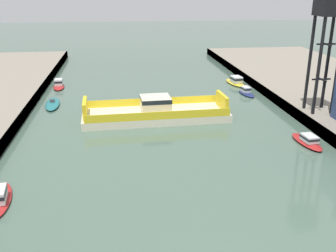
% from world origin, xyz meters
% --- Properties ---
extents(chain_ferry, '(21.19, 7.91, 3.37)m').
position_xyz_m(chain_ferry, '(-0.70, 34.64, 1.04)').
color(chain_ferry, beige).
rests_on(chain_ferry, ground).
extents(moored_boat_near_left, '(2.40, 5.74, 1.60)m').
position_xyz_m(moored_boat_near_left, '(-17.21, 55.37, 0.61)').
color(moored_boat_near_left, red).
rests_on(moored_boat_near_left, ground).
extents(moored_boat_near_right, '(2.51, 6.16, 1.29)m').
position_xyz_m(moored_boat_near_right, '(16.80, 22.80, 0.48)').
color(moored_boat_near_right, red).
rests_on(moored_boat_near_right, ground).
extents(moored_boat_mid_left, '(2.40, 5.30, 1.39)m').
position_xyz_m(moored_boat_mid_left, '(16.63, 46.04, 0.52)').
color(moored_boat_mid_left, navy).
rests_on(moored_boat_mid_left, ground).
extents(moored_boat_far_left, '(3.26, 7.16, 1.63)m').
position_xyz_m(moored_boat_far_left, '(17.03, 53.79, 0.61)').
color(moored_boat_far_left, yellow).
rests_on(moored_boat_far_left, ground).
extents(moored_boat_upstream_b, '(2.74, 7.72, 1.02)m').
position_xyz_m(moored_boat_upstream_b, '(-16.64, 43.56, 0.27)').
color(moored_boat_upstream_b, '#237075').
rests_on(moored_boat_upstream_b, ground).
extents(crane_tower, '(3.48, 3.48, 16.22)m').
position_xyz_m(crane_tower, '(22.08, 30.97, 14.42)').
color(crane_tower, black).
rests_on(crane_tower, quay_right).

